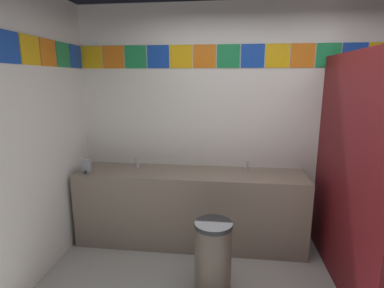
{
  "coord_description": "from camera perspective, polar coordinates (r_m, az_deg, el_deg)",
  "views": [
    {
      "loc": [
        -0.37,
        -1.84,
        1.82
      ],
      "look_at": [
        -0.71,
        0.97,
        1.21
      ],
      "focal_mm": 28.31,
      "sensor_mm": 36.0,
      "label": 1
    }
  ],
  "objects": [
    {
      "name": "wall_back",
      "position": [
        3.5,
        12.91,
        3.62
      ],
      "size": [
        4.12,
        0.09,
        2.62
      ],
      "color": "white",
      "rests_on": "ground_plane"
    },
    {
      "name": "trash_bin",
      "position": [
        2.77,
        3.98,
        -20.55
      ],
      "size": [
        0.32,
        0.32,
        0.65
      ],
      "color": "brown",
      "rests_on": "ground_plane"
    },
    {
      "name": "faucet_right",
      "position": [
        3.36,
        10.36,
        -4.32
      ],
      "size": [
        0.04,
        0.1,
        0.14
      ],
      "color": "silver",
      "rests_on": "vanity_counter"
    },
    {
      "name": "soap_dispenser",
      "position": [
        3.46,
        -19.17,
        -3.9
      ],
      "size": [
        0.09,
        0.09,
        0.16
      ],
      "color": "gray",
      "rests_on": "vanity_counter"
    },
    {
      "name": "stall_divider",
      "position": [
        2.75,
        31.83,
        -6.55
      ],
      "size": [
        0.92,
        1.56,
        2.05
      ],
      "color": "maroon",
      "rests_on": "ground_plane"
    },
    {
      "name": "toilet",
      "position": [
        3.73,
        31.09,
        -13.66
      ],
      "size": [
        0.39,
        0.49,
        0.74
      ],
      "color": "white",
      "rests_on": "ground_plane"
    },
    {
      "name": "vanity_counter",
      "position": [
        3.45,
        -0.39,
        -11.72
      ],
      "size": [
        2.48,
        0.55,
        0.82
      ],
      "color": "gray",
      "rests_on": "ground_plane"
    },
    {
      "name": "faucet_left",
      "position": [
        3.51,
        -10.32,
        -3.62
      ],
      "size": [
        0.04,
        0.1,
        0.14
      ],
      "color": "silver",
      "rests_on": "vanity_counter"
    }
  ]
}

